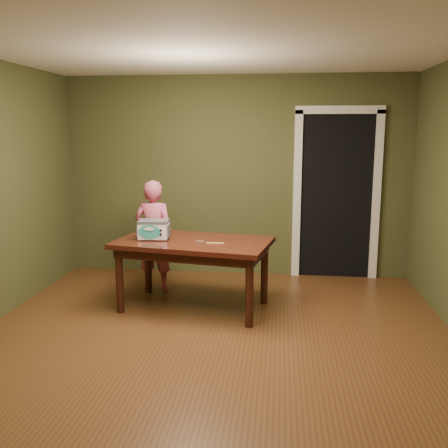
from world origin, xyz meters
name	(u,v)px	position (x,y,z in m)	size (l,w,h in m)	color
floor	(209,352)	(0.00, 0.00, 0.00)	(5.00, 5.00, 0.00)	brown
room_shell	(208,154)	(0.00, 0.00, 1.71)	(4.52, 5.02, 2.61)	#434726
doorway	(334,194)	(1.30, 2.78, 1.06)	(1.10, 0.66, 2.25)	black
dining_table	(193,250)	(-0.32, 1.09, 0.65)	(1.73, 1.17, 0.75)	#33120B
toy_oven	(154,229)	(-0.75, 1.10, 0.86)	(0.35, 0.25, 0.21)	#4C4F54
baking_pan	(200,242)	(-0.24, 0.98, 0.76)	(0.10, 0.10, 0.02)	silver
spatula	(215,243)	(-0.08, 0.97, 0.75)	(0.18, 0.03, 0.01)	#DBBE5F
child	(154,235)	(-0.90, 1.69, 0.66)	(0.48, 0.32, 1.33)	#CA5375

